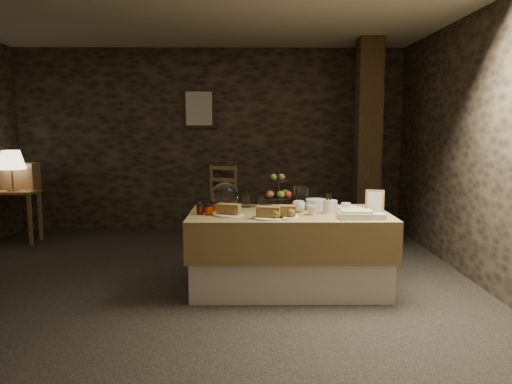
{
  "coord_description": "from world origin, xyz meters",
  "views": [
    {
      "loc": [
        0.59,
        -4.7,
        1.5
      ],
      "look_at": [
        0.64,
        0.2,
        0.85
      ],
      "focal_mm": 35.0,
      "sensor_mm": 36.0,
      "label": 1
    }
  ],
  "objects_px": {
    "console_table": "(12,201)",
    "timber_column": "(368,142)",
    "chair": "(219,203)",
    "wine_rack": "(21,176)",
    "fruit_stand": "(279,193)",
    "table_lamp": "(11,160)",
    "buffet_table": "(289,245)"
  },
  "relations": [
    {
      "from": "console_table",
      "to": "table_lamp",
      "type": "xyz_separation_m",
      "value": [
        0.05,
        -0.05,
        0.52
      ]
    },
    {
      "from": "timber_column",
      "to": "fruit_stand",
      "type": "distance_m",
      "value": 2.08
    },
    {
      "from": "console_table",
      "to": "wine_rack",
      "type": "height_order",
      "value": "wine_rack"
    },
    {
      "from": "buffet_table",
      "to": "console_table",
      "type": "distance_m",
      "value": 3.92
    },
    {
      "from": "buffet_table",
      "to": "console_table",
      "type": "bearing_deg",
      "value": 151.36
    },
    {
      "from": "wine_rack",
      "to": "timber_column",
      "type": "height_order",
      "value": "timber_column"
    },
    {
      "from": "console_table",
      "to": "wine_rack",
      "type": "bearing_deg",
      "value": 74.48
    },
    {
      "from": "buffet_table",
      "to": "timber_column",
      "type": "xyz_separation_m",
      "value": [
        1.14,
        1.88,
        0.89
      ]
    },
    {
      "from": "wine_rack",
      "to": "fruit_stand",
      "type": "height_order",
      "value": "fruit_stand"
    },
    {
      "from": "console_table",
      "to": "table_lamp",
      "type": "bearing_deg",
      "value": -45.0
    },
    {
      "from": "console_table",
      "to": "fruit_stand",
      "type": "relative_size",
      "value": 1.82
    },
    {
      "from": "table_lamp",
      "to": "timber_column",
      "type": "relative_size",
      "value": 0.2
    },
    {
      "from": "buffet_table",
      "to": "fruit_stand",
      "type": "bearing_deg",
      "value": 107.75
    },
    {
      "from": "wine_rack",
      "to": "fruit_stand",
      "type": "xyz_separation_m",
      "value": [
        3.3,
        -1.8,
        0.01
      ]
    },
    {
      "from": "chair",
      "to": "timber_column",
      "type": "distance_m",
      "value": 2.23
    },
    {
      "from": "chair",
      "to": "timber_column",
      "type": "xyz_separation_m",
      "value": [
        1.96,
        -0.61,
        0.88
      ]
    },
    {
      "from": "wine_rack",
      "to": "chair",
      "type": "xyz_separation_m",
      "value": [
        2.57,
        0.44,
        -0.43
      ]
    },
    {
      "from": "timber_column",
      "to": "table_lamp",
      "type": "bearing_deg",
      "value": -179.28
    },
    {
      "from": "console_table",
      "to": "timber_column",
      "type": "relative_size",
      "value": 0.26
    },
    {
      "from": "table_lamp",
      "to": "wine_rack",
      "type": "height_order",
      "value": "table_lamp"
    },
    {
      "from": "table_lamp",
      "to": "chair",
      "type": "relative_size",
      "value": 0.7
    },
    {
      "from": "console_table",
      "to": "buffet_table",
      "type": "bearing_deg",
      "value": -28.64
    },
    {
      "from": "buffet_table",
      "to": "wine_rack",
      "type": "distance_m",
      "value": 3.99
    },
    {
      "from": "wine_rack",
      "to": "timber_column",
      "type": "bearing_deg",
      "value": -2.19
    },
    {
      "from": "buffet_table",
      "to": "fruit_stand",
      "type": "relative_size",
      "value": 4.84
    },
    {
      "from": "table_lamp",
      "to": "chair",
      "type": "height_order",
      "value": "table_lamp"
    },
    {
      "from": "chair",
      "to": "fruit_stand",
      "type": "bearing_deg",
      "value": -50.41
    },
    {
      "from": "buffet_table",
      "to": "console_table",
      "type": "xyz_separation_m",
      "value": [
        -3.44,
        1.88,
        0.14
      ]
    },
    {
      "from": "table_lamp",
      "to": "fruit_stand",
      "type": "xyz_separation_m",
      "value": [
        3.3,
        -1.57,
        -0.21
      ]
    },
    {
      "from": "wine_rack",
      "to": "timber_column",
      "type": "relative_size",
      "value": 0.16
    },
    {
      "from": "wine_rack",
      "to": "chair",
      "type": "height_order",
      "value": "wine_rack"
    },
    {
      "from": "table_lamp",
      "to": "fruit_stand",
      "type": "height_order",
      "value": "table_lamp"
    }
  ]
}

